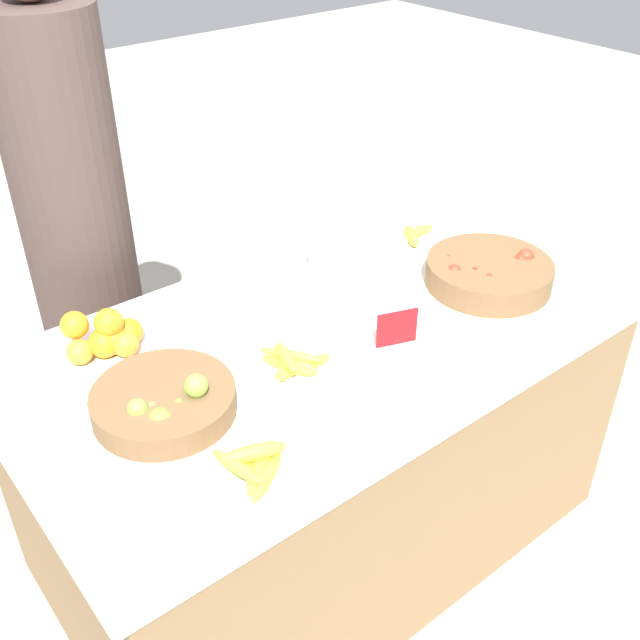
{
  "coord_description": "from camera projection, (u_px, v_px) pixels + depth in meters",
  "views": [
    {
      "loc": [
        -1.0,
        -1.26,
        1.88
      ],
      "look_at": [
        0.0,
        0.0,
        0.81
      ],
      "focal_mm": 42.0,
      "sensor_mm": 36.0,
      "label": 1
    }
  ],
  "objects": [
    {
      "name": "ground_plane",
      "position": [
        320.0,
        530.0,
        2.38
      ],
      "size": [
        12.0,
        12.0,
        0.0
      ],
      "primitive_type": "plane",
      "color": "#ADA599"
    },
    {
      "name": "market_table",
      "position": [
        320.0,
        442.0,
        2.17
      ],
      "size": [
        1.63,
        0.94,
        0.76
      ],
      "color": "olive",
      "rests_on": "ground_plane"
    },
    {
      "name": "lime_bowl",
      "position": [
        164.0,
        403.0,
        1.69
      ],
      "size": [
        0.33,
        0.33,
        0.11
      ],
      "color": "brown",
      "rests_on": "market_table"
    },
    {
      "name": "tomato_basket",
      "position": [
        489.0,
        273.0,
        2.16
      ],
      "size": [
        0.36,
        0.36,
        0.1
      ],
      "color": "brown",
      "rests_on": "market_table"
    },
    {
      "name": "orange_pile",
      "position": [
        107.0,
        336.0,
        1.88
      ],
      "size": [
        0.2,
        0.15,
        0.13
      ],
      "color": "orange",
      "rests_on": "market_table"
    },
    {
      "name": "metal_bowl",
      "position": [
        357.0,
        255.0,
        2.24
      ],
      "size": [
        0.3,
        0.3,
        0.08
      ],
      "color": "silver",
      "rests_on": "market_table"
    },
    {
      "name": "price_sign",
      "position": [
        397.0,
        328.0,
        1.91
      ],
      "size": [
        0.11,
        0.04,
        0.1
      ],
      "rotation": [
        0.0,
        0.0,
        -0.34
      ],
      "color": "red",
      "rests_on": "market_table"
    },
    {
      "name": "banana_bunch_back_center",
      "position": [
        254.0,
        466.0,
        1.53
      ],
      "size": [
        0.15,
        0.16,
        0.06
      ],
      "color": "yellow",
      "rests_on": "market_table"
    },
    {
      "name": "banana_bunch_front_right",
      "position": [
        293.0,
        362.0,
        1.83
      ],
      "size": [
        0.17,
        0.16,
        0.06
      ],
      "color": "yellow",
      "rests_on": "market_table"
    },
    {
      "name": "banana_bunch_middle_right",
      "position": [
        416.0,
        233.0,
        2.42
      ],
      "size": [
        0.16,
        0.13,
        0.03
      ],
      "color": "yellow",
      "rests_on": "market_table"
    },
    {
      "name": "vendor_person",
      "position": [
        81.0,
        250.0,
        2.31
      ],
      "size": [
        0.32,
        0.32,
        1.67
      ],
      "color": "#473833",
      "rests_on": "ground_plane"
    }
  ]
}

